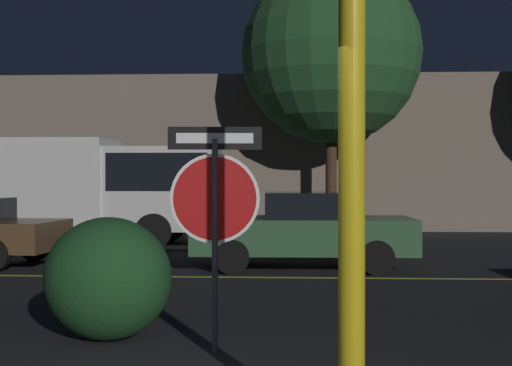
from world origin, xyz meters
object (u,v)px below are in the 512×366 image
at_px(passing_car_2, 304,230).
at_px(delivery_truck, 84,185).
at_px(yellow_pole_right, 352,194).
at_px(hedge_bush_1, 108,278).
at_px(tree_1, 331,54).
at_px(stop_sign, 215,196).

relative_size(passing_car_2, delivery_truck, 0.59).
bearing_deg(delivery_truck, passing_car_2, 51.74).
bearing_deg(yellow_pole_right, hedge_bush_1, 128.87).
relative_size(passing_car_2, tree_1, 0.53).
height_order(stop_sign, tree_1, tree_1).
height_order(hedge_bush_1, delivery_truck, delivery_truck).
height_order(yellow_pole_right, hedge_bush_1, yellow_pole_right).
bearing_deg(stop_sign, yellow_pole_right, -69.88).
xyz_separation_m(hedge_bush_1, delivery_truck, (-3.27, 10.14, 0.85)).
relative_size(hedge_bush_1, delivery_truck, 0.19).
distance_m(passing_car_2, tree_1, 8.73).
bearing_deg(delivery_truck, hedge_bush_1, 17.75).
relative_size(hedge_bush_1, passing_car_2, 0.32).
bearing_deg(delivery_truck, tree_1, 116.66).
xyz_separation_m(stop_sign, yellow_pole_right, (1.12, -2.39, 0.08)).
relative_size(stop_sign, tree_1, 0.28).
relative_size(yellow_pole_right, hedge_bush_1, 2.40).
xyz_separation_m(passing_car_2, delivery_truck, (-5.40, 4.24, 0.78)).
distance_m(stop_sign, hedge_bush_1, 1.52).
bearing_deg(passing_car_2, stop_sign, 170.80).
height_order(stop_sign, yellow_pole_right, yellow_pole_right).
xyz_separation_m(yellow_pole_right, passing_car_2, (-0.15, 8.73, -0.88)).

